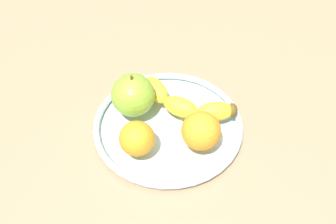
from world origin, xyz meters
TOP-DOWN VIEW (x-y plane):
  - ground_plane at (0.00, 0.00)cm, footprint 163.16×163.16cm
  - fruit_bowl at (0.00, 0.00)cm, footprint 28.15×28.15cm
  - banana at (1.46, 4.51)cm, footprint 20.64×7.35cm
  - apple at (-7.24, -0.19)cm, footprint 8.16×8.16cm
  - orange_back_right at (-1.98, -8.01)cm, footprint 6.25×6.25cm
  - orange_front_right at (7.29, -1.76)cm, footprint 6.99×6.99cm

SIDE VIEW (x-z plane):
  - ground_plane at x=0.00cm, z-range -4.00..0.00cm
  - fruit_bowl at x=0.00cm, z-range 0.02..1.82cm
  - banana at x=1.46cm, z-range 1.80..5.47cm
  - orange_back_right at x=-1.98cm, z-range 1.80..8.05cm
  - orange_front_right at x=7.29cm, z-range 1.80..8.79cm
  - apple at x=-7.24cm, z-range 1.40..10.37cm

